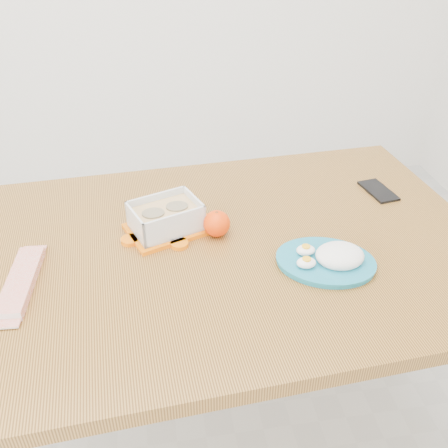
{
  "coord_description": "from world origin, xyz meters",
  "views": [
    {
      "loc": [
        0.0,
        -0.98,
        1.51
      ],
      "look_at": [
        0.17,
        0.05,
        0.81
      ],
      "focal_mm": 40.0,
      "sensor_mm": 36.0,
      "label": 1
    }
  ],
  "objects": [
    {
      "name": "food_container",
      "position": [
        0.02,
        0.13,
        0.79
      ],
      "size": [
        0.24,
        0.21,
        0.08
      ],
      "rotation": [
        0.0,
        0.0,
        0.36
      ],
      "color": "orange",
      "rests_on": "dining_table"
    },
    {
      "name": "orange_fruit",
      "position": [
        0.15,
        0.09,
        0.79
      ],
      "size": [
        0.07,
        0.07,
        0.07
      ],
      "primitive_type": "sphere",
      "color": "#FF3A05",
      "rests_on": "dining_table"
    },
    {
      "name": "dining_table",
      "position": [
        0.17,
        0.05,
        0.67
      ],
      "size": [
        1.44,
        1.01,
        0.75
      ],
      "rotation": [
        0.0,
        0.0,
        0.07
      ],
      "color": "#A36F2E",
      "rests_on": "ground"
    },
    {
      "name": "rice_plate",
      "position": [
        0.41,
        -0.08,
        0.77
      ],
      "size": [
        0.31,
        0.31,
        0.06
      ],
      "rotation": [
        0.0,
        0.0,
        -0.36
      ],
      "color": "teal",
      "rests_on": "dining_table"
    },
    {
      "name": "ground",
      "position": [
        0.0,
        0.0,
        0.0
      ],
      "size": [
        3.5,
        3.5,
        0.0
      ],
      "primitive_type": "plane",
      "color": "#B7B7B2",
      "rests_on": "ground"
    },
    {
      "name": "smartphone",
      "position": [
        0.67,
        0.24,
        0.75
      ],
      "size": [
        0.09,
        0.14,
        0.01
      ],
      "primitive_type": "cube",
      "rotation": [
        0.0,
        0.0,
        0.17
      ],
      "color": "black",
      "rests_on": "dining_table"
    },
    {
      "name": "candy_bar",
      "position": [
        -0.32,
        -0.04,
        0.76
      ],
      "size": [
        0.07,
        0.24,
        0.02
      ],
      "primitive_type": "cube",
      "rotation": [
        0.0,
        0.0,
        1.5
      ],
      "color": "red",
      "rests_on": "dining_table"
    }
  ]
}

